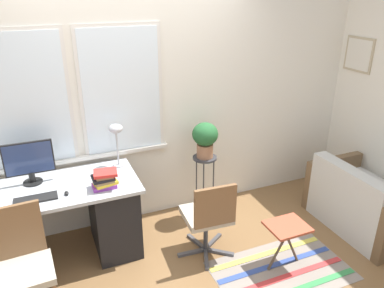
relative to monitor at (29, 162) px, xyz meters
The scene contains 15 objects.
ground_plane 1.51m from the monitor, 27.27° to the right, with size 14.00×14.00×0.00m, color brown.
wall_back_with_window 1.11m from the monitor, 15.22° to the left, with size 9.00×0.12×2.70m.
desk 0.59m from the monitor, 107.50° to the right, with size 1.91×0.72×0.76m.
monitor is the anchor object (origin of this frame).
keyboard 0.38m from the monitor, 87.62° to the right, with size 0.35×0.13×0.02m.
mouse 0.47m from the monitor, 52.51° to the right, with size 0.04×0.06×0.03m.
desk_lamp 0.81m from the monitor, ahead, with size 0.13×0.13×0.43m.
book_stack 0.69m from the monitor, 30.74° to the right, with size 0.23×0.19×0.16m.
desk_chair_wooden 0.90m from the monitor, 99.63° to the right, with size 0.42×0.43×0.91m.
office_chair_swivel 1.68m from the monitor, 25.01° to the right, with size 0.54×0.55×0.83m.
couch_loveseat 3.37m from the monitor, 15.50° to the right, with size 0.74×1.12×0.73m.
plant_stand 1.73m from the monitor, ahead, with size 0.26×0.26×0.73m.
potted_plant 1.70m from the monitor, ahead, with size 0.27×0.27×0.38m.
floor_rug_striped 2.48m from the monitor, 29.95° to the right, with size 1.24×0.75×0.01m.
folding_stool 2.38m from the monitor, 27.94° to the right, with size 0.36×0.30×0.45m.
Camera 1 is at (-0.85, -2.78, 2.42)m, focal length 35.00 mm.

